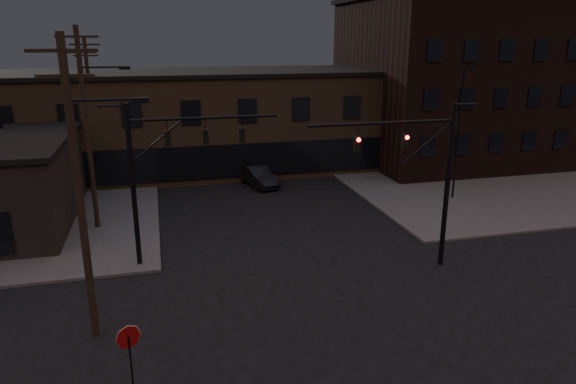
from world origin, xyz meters
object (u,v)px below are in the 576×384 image
at_px(parked_car_lot_b, 431,158).
at_px(car_crossing, 258,176).
at_px(traffic_signal_near, 427,169).
at_px(parked_car_lot_a, 454,165).
at_px(stop_sign, 129,345).
at_px(traffic_signal_far, 160,166).

relative_size(parked_car_lot_b, car_crossing, 1.03).
height_order(traffic_signal_near, parked_car_lot_b, traffic_signal_near).
xyz_separation_m(parked_car_lot_a, parked_car_lot_b, (-0.27, 3.17, -0.10)).
relative_size(stop_sign, parked_car_lot_a, 0.55).
height_order(parked_car_lot_a, car_crossing, parked_car_lot_a).
xyz_separation_m(traffic_signal_near, car_crossing, (-4.85, 16.40, -4.18)).
xyz_separation_m(traffic_signal_far, stop_sign, (-1.28, -9.99, -3.17)).
bearing_deg(parked_car_lot_b, car_crossing, 123.34).
bearing_deg(traffic_signal_far, parked_car_lot_a, 26.46).
bearing_deg(car_crossing, parked_car_lot_a, -19.56).
height_order(traffic_signal_far, car_crossing, traffic_signal_far).
relative_size(parked_car_lot_a, parked_car_lot_b, 0.97).
distance_m(traffic_signal_near, car_crossing, 17.61).
height_order(traffic_signal_far, parked_car_lot_b, traffic_signal_far).
bearing_deg(traffic_signal_near, traffic_signal_far, 163.83).
bearing_deg(traffic_signal_far, parked_car_lot_b, 32.69).
height_order(traffic_signal_near, parked_car_lot_a, traffic_signal_near).
bearing_deg(stop_sign, traffic_signal_far, 82.68).
xyz_separation_m(traffic_signal_far, parked_car_lot_a, (23.26, 11.57, -4.09)).
distance_m(traffic_signal_far, parked_car_lot_b, 27.62).
distance_m(parked_car_lot_b, car_crossing, 15.87).
xyz_separation_m(traffic_signal_far, parked_car_lot_b, (22.98, 14.75, -4.19)).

